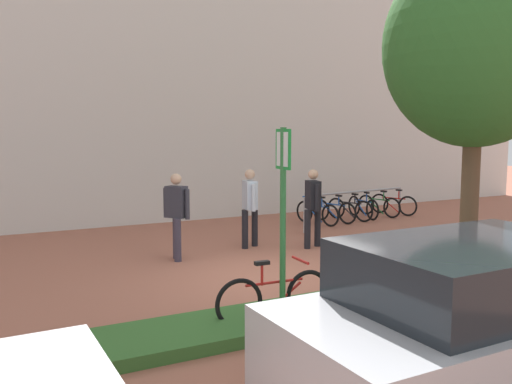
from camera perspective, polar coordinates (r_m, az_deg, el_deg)
name	(u,v)px	position (r m, az deg, el deg)	size (l,w,h in m)	color
ground_plane	(284,277)	(9.56, 2.97, -8.99)	(60.00, 60.00, 0.00)	#9E5B47
building_facade	(158,43)	(15.91, -10.33, 15.24)	(28.00, 1.20, 10.00)	silver
planter_strip	(326,309)	(7.74, 7.43, -12.16)	(7.00, 1.10, 0.16)	#336028
tree_sidewalk	(476,47)	(9.28, 22.22, 13.99)	(2.86, 2.86, 5.43)	brown
parking_sign_post	(283,197)	(7.01, 2.86, -0.58)	(0.08, 0.36, 2.59)	#2D7238
bike_at_sign	(275,297)	(7.32, 1.97, -10.99)	(1.68, 0.42, 0.86)	black
bike_rack_cluster	(357,207)	(15.92, 10.59, -1.59)	(3.73, 1.89, 0.83)	#99999E
bollard_steel	(307,215)	(13.58, 5.35, -2.44)	(0.16, 0.16, 0.90)	#ADADB2
person_shirt_blue	(250,203)	(11.77, -0.65, -1.16)	(0.45, 0.60, 1.72)	black
person_suited_navy	(177,211)	(10.73, -8.38, -1.98)	(0.43, 0.52, 1.72)	#383342
person_suited_dark	(313,203)	(11.83, 6.01, -1.16)	(0.47, 0.60, 1.72)	black
car_silver_sedan	(486,321)	(5.69, 23.04, -12.38)	(4.32, 2.07, 1.54)	#B7B7BC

